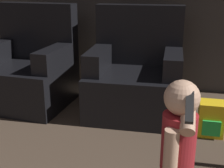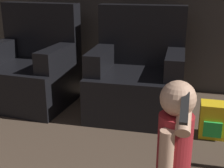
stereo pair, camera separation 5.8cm
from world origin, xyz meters
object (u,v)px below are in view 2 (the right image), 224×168
(armchair_left, at_px, (32,70))
(armchair_right, at_px, (137,78))
(toy_backpack, at_px, (212,120))
(person_toddler, at_px, (175,143))

(armchair_left, relative_size, armchair_right, 1.00)
(armchair_left, bearing_deg, armchair_right, 4.69)
(armchair_right, relative_size, toy_backpack, 3.46)
(armchair_left, height_order, armchair_right, same)
(armchair_left, xyz_separation_m, toy_backpack, (1.80, -0.36, -0.20))
(person_toddler, relative_size, toy_backpack, 2.73)
(armchair_left, bearing_deg, toy_backpack, -6.70)
(armchair_left, relative_size, person_toddler, 1.27)
(armchair_right, distance_m, toy_backpack, 0.80)
(person_toddler, height_order, toy_backpack, person_toddler)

